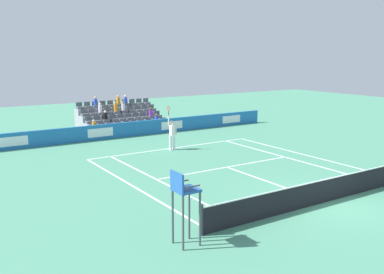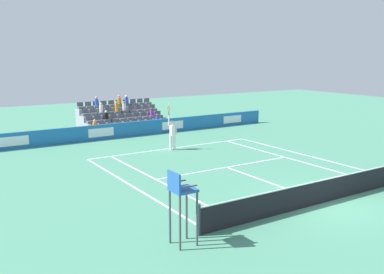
% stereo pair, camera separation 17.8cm
% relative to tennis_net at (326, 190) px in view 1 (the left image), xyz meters
% --- Properties ---
extents(ground_plane, '(80.00, 80.00, 0.00)m').
position_rel_tennis_net_xyz_m(ground_plane, '(0.00, 0.00, -0.49)').
color(ground_plane, '#47896B').
extents(line_baseline, '(10.97, 0.10, 0.01)m').
position_rel_tennis_net_xyz_m(line_baseline, '(0.00, -11.89, -0.49)').
color(line_baseline, white).
rests_on(line_baseline, ground).
extents(line_service, '(8.23, 0.10, 0.01)m').
position_rel_tennis_net_xyz_m(line_service, '(0.00, -6.40, -0.49)').
color(line_service, white).
rests_on(line_service, ground).
extents(line_centre_service, '(0.10, 6.40, 0.01)m').
position_rel_tennis_net_xyz_m(line_centre_service, '(0.00, -3.20, -0.49)').
color(line_centre_service, white).
rests_on(line_centre_service, ground).
extents(line_singles_sideline_left, '(0.10, 11.89, 0.01)m').
position_rel_tennis_net_xyz_m(line_singles_sideline_left, '(4.12, -5.95, -0.49)').
color(line_singles_sideline_left, white).
rests_on(line_singles_sideline_left, ground).
extents(line_singles_sideline_right, '(0.10, 11.89, 0.01)m').
position_rel_tennis_net_xyz_m(line_singles_sideline_right, '(-4.12, -5.95, -0.49)').
color(line_singles_sideline_right, white).
rests_on(line_singles_sideline_right, ground).
extents(line_doubles_sideline_left, '(0.10, 11.89, 0.01)m').
position_rel_tennis_net_xyz_m(line_doubles_sideline_left, '(5.49, -5.95, -0.49)').
color(line_doubles_sideline_left, white).
rests_on(line_doubles_sideline_left, ground).
extents(line_doubles_sideline_right, '(0.10, 11.89, 0.01)m').
position_rel_tennis_net_xyz_m(line_doubles_sideline_right, '(-5.49, -5.95, -0.49)').
color(line_doubles_sideline_right, white).
rests_on(line_doubles_sideline_right, ground).
extents(line_centre_mark, '(0.10, 0.20, 0.01)m').
position_rel_tennis_net_xyz_m(line_centre_mark, '(0.00, -11.79, -0.49)').
color(line_centre_mark, white).
rests_on(line_centre_mark, ground).
extents(sponsor_barrier, '(22.43, 0.22, 1.04)m').
position_rel_tennis_net_xyz_m(sponsor_barrier, '(-0.00, -16.89, 0.03)').
color(sponsor_barrier, '#1E66AD').
rests_on(sponsor_barrier, ground).
extents(tennis_net, '(11.97, 0.10, 1.07)m').
position_rel_tennis_net_xyz_m(tennis_net, '(0.00, 0.00, 0.00)').
color(tennis_net, '#33383D').
rests_on(tennis_net, ground).
extents(tennis_player, '(0.52, 0.38, 2.85)m').
position_rel_tennis_net_xyz_m(tennis_player, '(0.27, -11.51, 0.50)').
color(tennis_player, white).
rests_on(tennis_player, ground).
extents(umpire_chair, '(0.70, 0.70, 2.34)m').
position_rel_tennis_net_xyz_m(umpire_chair, '(6.76, 0.27, 1.03)').
color(umpire_chair, '#474C54').
rests_on(umpire_chair, ground).
extents(stadium_stand, '(6.20, 3.80, 2.57)m').
position_rel_tennis_net_xyz_m(stadium_stand, '(0.00, -19.83, 0.19)').
color(stadium_stand, gray).
rests_on(stadium_stand, ground).
extents(loose_tennis_ball, '(0.07, 0.07, 0.07)m').
position_rel_tennis_net_xyz_m(loose_tennis_ball, '(0.56, -1.63, -0.46)').
color(loose_tennis_ball, '#D1E533').
rests_on(loose_tennis_ball, ground).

